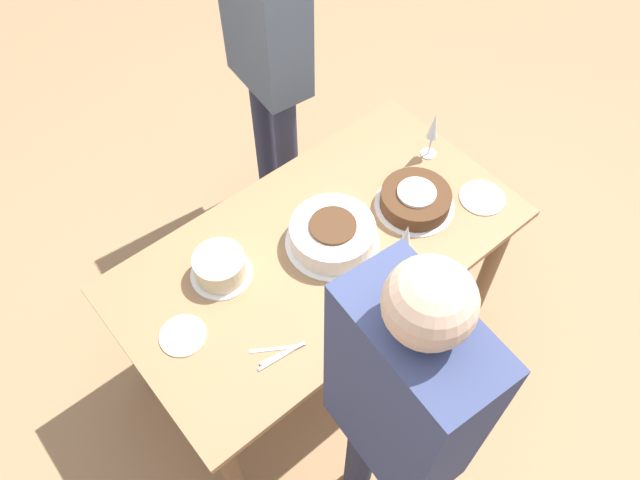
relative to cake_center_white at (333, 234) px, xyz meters
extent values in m
plane|color=#A87F56|center=(-0.05, 0.01, -0.82)|extent=(12.00, 12.00, 0.00)
cube|color=#9E754C|center=(-0.05, 0.01, -0.07)|extent=(1.58, 0.85, 0.03)
cylinder|color=brown|center=(-0.77, -0.34, -0.45)|extent=(0.07, 0.07, 0.74)
cylinder|color=brown|center=(0.66, -0.34, -0.45)|extent=(0.07, 0.07, 0.74)
cylinder|color=brown|center=(-0.77, 0.36, -0.45)|extent=(0.07, 0.07, 0.74)
cylinder|color=brown|center=(0.66, 0.36, -0.45)|extent=(0.07, 0.07, 0.74)
cylinder|color=white|center=(0.00, 0.00, -0.05)|extent=(0.36, 0.36, 0.01)
cylinder|color=white|center=(0.00, 0.00, 0.00)|extent=(0.32, 0.32, 0.10)
cylinder|color=#4C2D19|center=(0.00, 0.00, 0.06)|extent=(0.18, 0.18, 0.01)
cylinder|color=white|center=(0.37, -0.07, -0.05)|extent=(0.32, 0.32, 0.01)
cylinder|color=#4C2D19|center=(0.37, -0.07, -0.01)|extent=(0.28, 0.28, 0.07)
cylinder|color=white|center=(0.37, -0.07, 0.03)|extent=(0.15, 0.15, 0.01)
cylinder|color=white|center=(-0.41, 0.15, -0.05)|extent=(0.23, 0.23, 0.01)
cylinder|color=beige|center=(-0.41, 0.15, 0.00)|extent=(0.19, 0.19, 0.10)
cylinder|color=silver|center=(0.62, 0.09, -0.05)|extent=(0.07, 0.07, 0.00)
cylinder|color=silver|center=(0.62, 0.09, 0.00)|extent=(0.01, 0.01, 0.10)
cone|color=silver|center=(0.62, 0.09, 0.11)|extent=(0.05, 0.05, 0.12)
cylinder|color=silver|center=(0.14, -0.23, -0.05)|extent=(0.06, 0.06, 0.00)
cylinder|color=silver|center=(0.14, -0.23, 0.00)|extent=(0.01, 0.01, 0.09)
cone|color=silver|center=(0.14, -0.23, 0.10)|extent=(0.05, 0.05, 0.13)
cylinder|color=beige|center=(-0.66, 0.03, -0.05)|extent=(0.16, 0.16, 0.01)
cylinder|color=beige|center=(0.61, -0.22, -0.05)|extent=(0.19, 0.19, 0.01)
cube|color=silver|center=(-0.45, -0.21, -0.05)|extent=(0.15, 0.10, 0.00)
cube|color=silver|center=(-0.45, -0.25, -0.05)|extent=(0.17, 0.03, 0.00)
cube|color=silver|center=(-0.43, -0.25, -0.04)|extent=(0.17, 0.05, 0.00)
cylinder|color=#2D334C|center=(-0.36, -0.60, -0.40)|extent=(0.11, 0.11, 0.85)
cube|color=#38426B|center=(-0.37, -0.70, 0.38)|extent=(0.25, 0.42, 0.71)
sphere|color=#DBB293|center=(-0.37, -0.70, 0.84)|extent=(0.19, 0.19, 0.19)
cylinder|color=#2D334C|center=(0.35, 0.94, -0.40)|extent=(0.11, 0.11, 0.84)
cylinder|color=#2D334C|center=(0.33, 0.72, -0.40)|extent=(0.11, 0.11, 0.84)
cube|color=slate|center=(0.34, 0.83, 0.37)|extent=(0.26, 0.42, 0.70)
camera|label=1|loc=(-0.93, -1.04, 1.90)|focal=35.00mm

